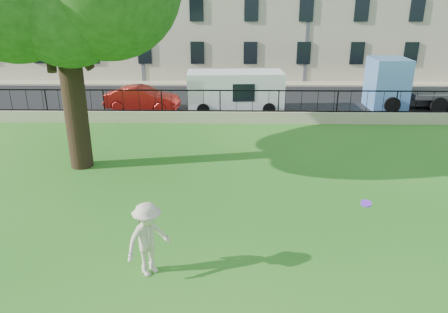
{
  "coord_description": "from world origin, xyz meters",
  "views": [
    {
      "loc": [
        0.6,
        -9.91,
        6.44
      ],
      "look_at": [
        0.36,
        3.5,
        1.34
      ],
      "focal_mm": 35.0,
      "sensor_mm": 36.0,
      "label": 1
    }
  ],
  "objects_px": {
    "man": "(148,239)",
    "red_sedan": "(142,99)",
    "white_van": "(235,92)",
    "blue_truck": "(429,83)",
    "frisbee": "(366,203)"
  },
  "relations": [
    {
      "from": "man",
      "to": "red_sedan",
      "type": "xyz_separation_m",
      "value": [
        -3.14,
        15.39,
        -0.25
      ]
    },
    {
      "from": "frisbee",
      "to": "white_van",
      "type": "relative_size",
      "value": 0.05
    },
    {
      "from": "man",
      "to": "blue_truck",
      "type": "distance_m",
      "value": 21.13
    },
    {
      "from": "white_van",
      "to": "blue_truck",
      "type": "relative_size",
      "value": 0.78
    },
    {
      "from": "white_van",
      "to": "blue_truck",
      "type": "height_order",
      "value": "blue_truck"
    },
    {
      "from": "white_van",
      "to": "red_sedan",
      "type": "bearing_deg",
      "value": 176.84
    },
    {
      "from": "blue_truck",
      "to": "red_sedan",
      "type": "bearing_deg",
      "value": -177.69
    },
    {
      "from": "frisbee",
      "to": "red_sedan",
      "type": "height_order",
      "value": "frisbee"
    },
    {
      "from": "man",
      "to": "frisbee",
      "type": "xyz_separation_m",
      "value": [
        5.36,
        0.97,
        0.5
      ]
    },
    {
      "from": "frisbee",
      "to": "white_van",
      "type": "distance_m",
      "value": 14.78
    },
    {
      "from": "man",
      "to": "white_van",
      "type": "xyz_separation_m",
      "value": [
        2.15,
        15.39,
        0.18
      ]
    },
    {
      "from": "red_sedan",
      "to": "white_van",
      "type": "relative_size",
      "value": 0.79
    },
    {
      "from": "white_van",
      "to": "man",
      "type": "bearing_deg",
      "value": -101.09
    },
    {
      "from": "red_sedan",
      "to": "blue_truck",
      "type": "relative_size",
      "value": 0.61
    },
    {
      "from": "white_van",
      "to": "blue_truck",
      "type": "xyz_separation_m",
      "value": [
        11.21,
        0.97,
        0.32
      ]
    }
  ]
}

